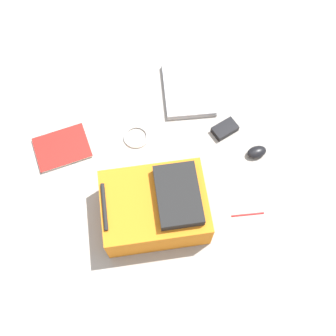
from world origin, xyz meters
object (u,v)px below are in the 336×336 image
Objects in this scene: computer_mouse at (257,152)px; pen_black at (248,214)px; backpack at (156,207)px; cable_coil at (136,137)px; book_manual at (62,148)px; laptop at (188,90)px; power_brick at (225,129)px.

computer_mouse reaches higher than pen_black.
backpack is 0.40m from cable_coil.
book_manual is at bearing 75.33° from cable_coil.
laptop is at bearing 22.85° from computer_mouse.
book_manual is 2.12× the size of cable_coil.
backpack reaches higher than laptop.
cable_coil is (0.31, 0.46, -0.01)m from computer_mouse.
laptop is 0.46m from computer_mouse.
cable_coil is at bearing -104.67° from book_manual.
backpack reaches higher than cable_coil.
laptop is (0.51, -0.40, -0.08)m from backpack.
computer_mouse is at bearing -123.63° from cable_coil.
backpack reaches higher than computer_mouse.
computer_mouse reaches higher than cable_coil.
laptop is 1.47× the size of book_manual.
backpack reaches higher than pen_black.
computer_mouse is 0.30m from pen_black.
laptop is 0.36m from cable_coil.
power_brick is (-0.23, -0.72, 0.01)m from book_manual.
book_manual reaches higher than cable_coil.
book_manual is at bearing 93.66° from laptop.
backpack is 1.95× the size of book_manual.
computer_mouse is at bearing -36.34° from pen_black.
pen_black is (-0.55, -0.29, -0.00)m from cable_coil.
cable_coil is at bearing 70.11° from power_brick.
power_brick is (0.24, -0.45, -0.08)m from backpack.
book_manual is at bearing 69.60° from computer_mouse.
backpack is 4.33× the size of power_brick.
power_brick is at bearing -61.98° from backpack.
laptop is 0.28m from power_brick.
book_manual is at bearing 44.35° from pen_black.
backpack reaches higher than book_manual.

